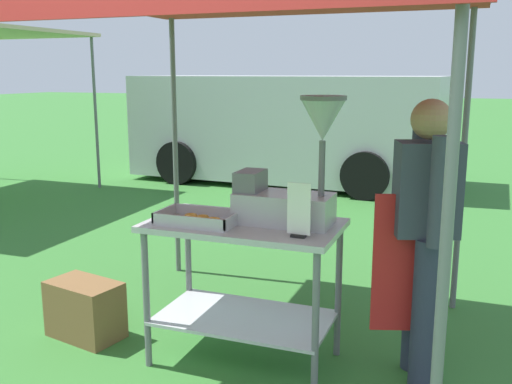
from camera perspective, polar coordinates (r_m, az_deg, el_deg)
The scene contains 8 objects.
ground_plane at distance 7.97m, azimuth 11.08°, elevation -1.13°, with size 70.00×70.00×0.00m, color #33702D.
donut_cart at distance 3.47m, azimuth -1.18°, elevation -6.78°, with size 1.14×0.64×0.88m.
donut_tray at distance 3.39m, azimuth -5.82°, elevation -2.75°, with size 0.46×0.28×0.07m.
donut_fryer at distance 3.31m, azimuth 3.71°, elevation 1.33°, with size 0.63×0.28×0.74m.
menu_sign at distance 3.08m, azimuth 4.25°, elevation -2.16°, with size 0.13×0.05×0.30m.
vendor at distance 3.34m, azimuth 16.22°, elevation -3.35°, with size 0.46×0.53×1.61m.
supply_crate at distance 4.10m, azimuth -16.53°, elevation -11.06°, with size 0.54×0.39×0.38m.
van_silver at distance 9.40m, azimuth 3.20°, elevation 6.42°, with size 4.91×2.24×1.69m.
Camera 1 is at (1.28, -1.68, 1.75)m, focal length 40.49 mm.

